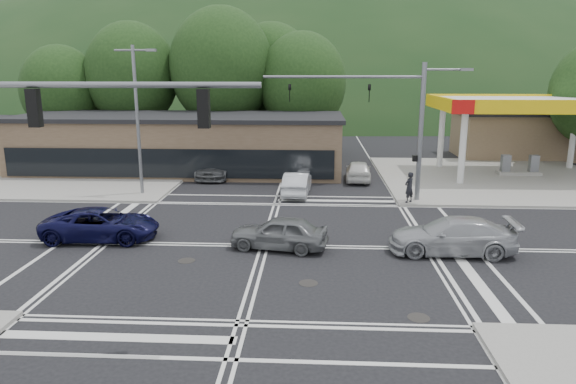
{
  "coord_description": "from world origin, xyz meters",
  "views": [
    {
      "loc": [
        2.19,
        -21.43,
        7.57
      ],
      "look_at": [
        0.8,
        4.44,
        1.4
      ],
      "focal_mm": 32.0,
      "sensor_mm": 36.0,
      "label": 1
    }
  ],
  "objects_px": {
    "car_queue_b": "(358,171)",
    "car_silver_east": "(452,236)",
    "car_queue_a": "(297,183)",
    "car_grey_center": "(279,233)",
    "car_blue_west": "(101,224)",
    "car_northbound": "(217,165)",
    "pedestrian": "(409,187)"
  },
  "relations": [
    {
      "from": "car_queue_a",
      "to": "car_grey_center",
      "type": "bearing_deg",
      "value": 91.14
    },
    {
      "from": "car_queue_a",
      "to": "pedestrian",
      "type": "distance_m",
      "value": 6.87
    },
    {
      "from": "car_grey_center",
      "to": "car_silver_east",
      "type": "height_order",
      "value": "car_silver_east"
    },
    {
      "from": "car_queue_a",
      "to": "pedestrian",
      "type": "bearing_deg",
      "value": 164.97
    },
    {
      "from": "car_blue_west",
      "to": "car_northbound",
      "type": "height_order",
      "value": "car_northbound"
    },
    {
      "from": "car_silver_east",
      "to": "pedestrian",
      "type": "xyz_separation_m",
      "value": [
        -0.41,
        7.97,
        0.27
      ]
    },
    {
      "from": "car_northbound",
      "to": "car_grey_center",
      "type": "bearing_deg",
      "value": -66.99
    },
    {
      "from": "car_blue_west",
      "to": "car_northbound",
      "type": "distance_m",
      "value": 14.7
    },
    {
      "from": "car_queue_b",
      "to": "car_northbound",
      "type": "distance_m",
      "value": 10.17
    },
    {
      "from": "car_queue_b",
      "to": "car_northbound",
      "type": "bearing_deg",
      "value": -1.39
    },
    {
      "from": "car_queue_a",
      "to": "pedestrian",
      "type": "xyz_separation_m",
      "value": [
        6.51,
        -2.19,
        0.32
      ]
    },
    {
      "from": "car_silver_east",
      "to": "car_northbound",
      "type": "bearing_deg",
      "value": -138.17
    },
    {
      "from": "car_queue_a",
      "to": "car_queue_b",
      "type": "distance_m",
      "value": 6.03
    },
    {
      "from": "car_blue_west",
      "to": "car_queue_b",
      "type": "xyz_separation_m",
      "value": [
        12.77,
        13.56,
        0.0
      ]
    },
    {
      "from": "car_grey_center",
      "to": "pedestrian",
      "type": "xyz_separation_m",
      "value": [
        6.93,
        7.8,
        0.32
      ]
    },
    {
      "from": "car_queue_a",
      "to": "car_northbound",
      "type": "relative_size",
      "value": 0.77
    },
    {
      "from": "car_silver_east",
      "to": "car_grey_center",
      "type": "bearing_deg",
      "value": -89.39
    },
    {
      "from": "car_blue_west",
      "to": "pedestrian",
      "type": "height_order",
      "value": "pedestrian"
    },
    {
      "from": "car_grey_center",
      "to": "car_queue_b",
      "type": "xyz_separation_m",
      "value": [
        4.57,
        14.36,
        -0.0
      ]
    },
    {
      "from": "car_grey_center",
      "to": "car_blue_west",
      "type": "bearing_deg",
      "value": -85.78
    },
    {
      "from": "car_blue_west",
      "to": "car_northbound",
      "type": "bearing_deg",
      "value": -13.03
    },
    {
      "from": "car_blue_west",
      "to": "car_grey_center",
      "type": "bearing_deg",
      "value": -98.26
    },
    {
      "from": "car_queue_a",
      "to": "pedestrian",
      "type": "relative_size",
      "value": 2.44
    },
    {
      "from": "car_queue_b",
      "to": "car_grey_center",
      "type": "bearing_deg",
      "value": 76.04
    },
    {
      "from": "car_grey_center",
      "to": "car_silver_east",
      "type": "relative_size",
      "value": 0.8
    },
    {
      "from": "car_grey_center",
      "to": "pedestrian",
      "type": "distance_m",
      "value": 10.44
    },
    {
      "from": "car_queue_a",
      "to": "car_northbound",
      "type": "height_order",
      "value": "car_northbound"
    },
    {
      "from": "car_queue_b",
      "to": "car_silver_east",
      "type": "bearing_deg",
      "value": 104.45
    },
    {
      "from": "car_grey_center",
      "to": "car_northbound",
      "type": "xyz_separation_m",
      "value": [
        -5.57,
        15.26,
        0.1
      ]
    },
    {
      "from": "pedestrian",
      "to": "car_silver_east",
      "type": "bearing_deg",
      "value": 53.07
    },
    {
      "from": "car_blue_west",
      "to": "car_northbound",
      "type": "xyz_separation_m",
      "value": [
        2.64,
        14.46,
        0.1
      ]
    },
    {
      "from": "car_blue_west",
      "to": "car_silver_east",
      "type": "bearing_deg",
      "value": -96.26
    }
  ]
}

